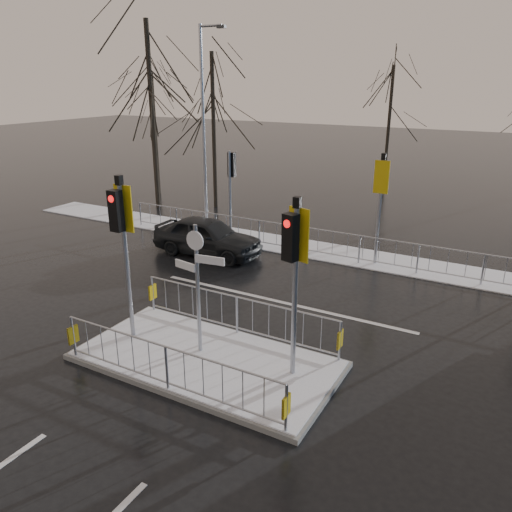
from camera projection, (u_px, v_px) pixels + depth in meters
The scene contains 11 objects.
ground at pixel (206, 363), 11.50m from camera, with size 120.00×120.00×0.00m, color black.
snow_verge at pixel (337, 254), 18.56m from camera, with size 30.00×2.00×0.04m, color white.
lane_markings at pixel (198, 370), 11.22m from camera, with size 8.00×11.38×0.01m.
traffic_island at pixel (206, 348), 11.38m from camera, with size 6.00×3.04×4.15m.
far_kerb_fixtures at pixel (342, 233), 17.67m from camera, with size 18.00×0.65×3.83m.
car_far_lane at pixel (207, 236), 18.32m from camera, with size 1.65×4.11×1.40m, color black.
tree_near_a at pixel (150, 80), 23.29m from camera, with size 4.75×4.75×8.97m.
tree_near_b at pixel (213, 101), 23.71m from camera, with size 4.00×4.00×7.55m.
tree_near_c at pixel (154, 111), 26.81m from camera, with size 3.50×3.50×6.61m.
tree_far_a at pixel (391, 103), 28.88m from camera, with size 3.75×3.75×7.08m.
street_lamp_left at pixel (205, 121), 20.74m from camera, with size 1.25×0.18×8.20m.
Camera 1 is at (5.86, -8.17, 6.20)m, focal length 35.00 mm.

